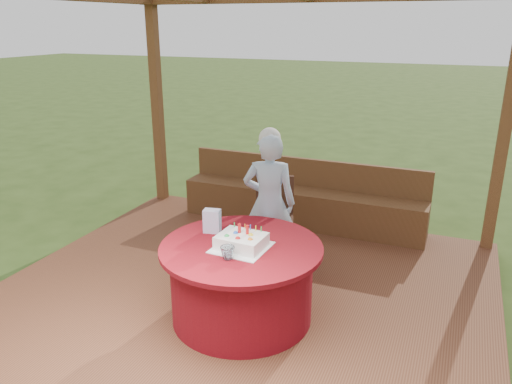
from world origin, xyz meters
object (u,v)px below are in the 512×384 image
gift_bag (212,221)px  birthday_cake (241,241)px  table (242,281)px  bench (302,204)px  drinking_glass (228,253)px  elderly_woman (269,201)px  chair (274,214)px

gift_bag → birthday_cake: bearing=-39.7°
table → birthday_cake: (0.02, -0.04, 0.38)m
bench → drinking_glass: bench is taller
table → birthday_cake: size_ratio=3.02×
drinking_glass → gift_bag: bearing=129.7°
table → birthday_cake: bearing=-63.3°
drinking_glass → birthday_cake: bearing=85.9°
elderly_woman → drinking_glass: (0.11, -1.18, -0.01)m
elderly_woman → bench: bearing=92.6°
birthday_cake → gift_bag: bearing=151.8°
table → elderly_woman: bearing=96.9°
bench → gift_bag: size_ratio=14.66×
elderly_woman → gift_bag: (-0.24, -0.76, 0.04)m
chair → elderly_woman: bearing=-78.1°
table → gift_bag: (-0.35, 0.16, 0.43)m
birthday_cake → elderly_woman: bearing=97.7°
table → chair: (-0.18, 1.26, 0.13)m
birthday_cake → chair: bearing=98.8°
bench → drinking_glass: bearing=-86.0°
bench → birthday_cake: size_ratio=6.77×
gift_bag → drinking_glass: bearing=-61.7°
gift_bag → drinking_glass: (0.35, -0.42, -0.05)m
bench → table: bearing=-85.6°
elderly_woman → drinking_glass: 1.18m
birthday_cake → gift_bag: 0.42m
elderly_woman → gift_bag: elderly_woman is taller
table → birthday_cake: 0.39m
bench → drinking_glass: size_ratio=26.88×
chair → gift_bag: 1.15m
bench → gift_bag: bearing=-95.0°
bench → birthday_cake: bearing=-85.2°
table → chair: size_ratio=1.57×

